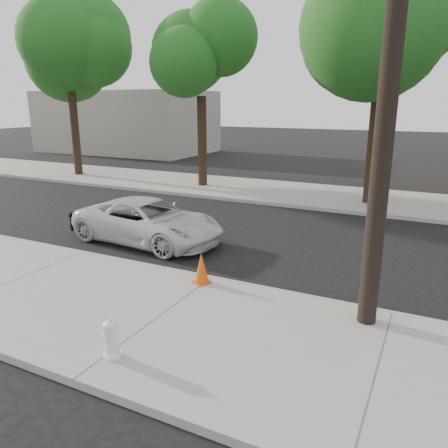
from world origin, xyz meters
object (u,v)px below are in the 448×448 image
Objects in this scene: police_cruiser at (148,221)px; fire_hydrant at (111,339)px; utility_pole at (391,65)px; traffic_cone at (201,268)px.

fire_hydrant is (3.32, -5.57, -0.20)m from police_cruiser.
utility_pole reaches higher than traffic_cone.
utility_pole is 6.28m from fire_hydrant.
police_cruiser reaches higher than traffic_cone.
police_cruiser is at bearing 159.69° from utility_pole.
utility_pole is at bearing -106.09° from police_cruiser.
fire_hydrant is (-3.48, -3.06, -4.24)m from utility_pole.
police_cruiser is 3.91m from traffic_cone.
police_cruiser reaches higher than fire_hydrant.
utility_pole is 12.55× the size of traffic_cone.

